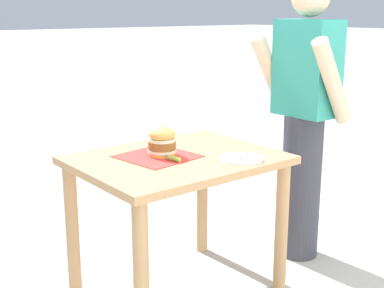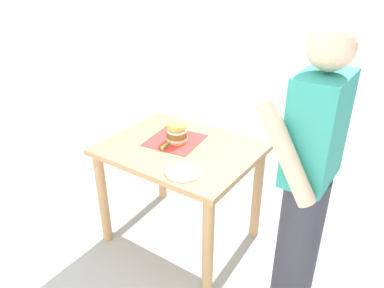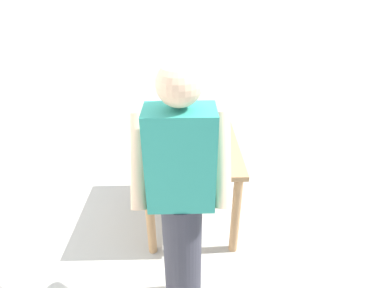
% 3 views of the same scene
% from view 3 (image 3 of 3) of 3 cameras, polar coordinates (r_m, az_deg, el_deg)
% --- Properties ---
extents(ground_plane, '(80.00, 80.00, 0.00)m').
position_cam_3_polar(ground_plane, '(2.99, -0.05, -13.11)').
color(ground_plane, '#ADAAA3').
extents(patio_table, '(0.79, 1.01, 0.78)m').
position_cam_3_polar(patio_table, '(2.61, -0.05, -2.63)').
color(patio_table, tan).
rests_on(patio_table, ground).
extents(serving_paper, '(0.39, 0.39, 0.00)m').
position_cam_3_polar(serving_paper, '(2.61, 1.13, 1.01)').
color(serving_paper, red).
rests_on(serving_paper, patio_table).
extents(sandwich, '(0.15, 0.15, 0.19)m').
position_cam_3_polar(sandwich, '(2.56, 0.97, 2.30)').
color(sandwich, gold).
rests_on(sandwich, serving_paper).
extents(pickle_spear, '(0.08, 0.04, 0.02)m').
position_cam_3_polar(pickle_spear, '(2.60, -1.73, 1.14)').
color(pickle_spear, '#8EA83D').
rests_on(pickle_spear, serving_paper).
extents(side_plate_with_forks, '(0.22, 0.22, 0.02)m').
position_cam_3_polar(side_plate_with_forks, '(2.36, -6.15, -2.34)').
color(side_plate_with_forks, white).
rests_on(side_plate_with_forks, patio_table).
extents(diner_across_table, '(0.55, 0.35, 1.69)m').
position_cam_3_polar(diner_across_table, '(1.74, -2.01, -11.04)').
color(diner_across_table, '#33333D').
rests_on(diner_across_table, ground).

